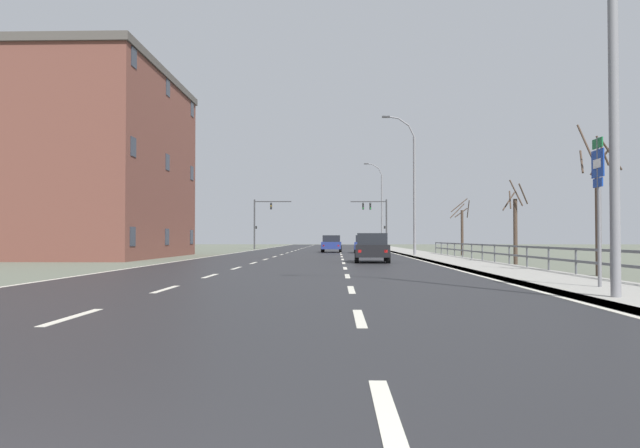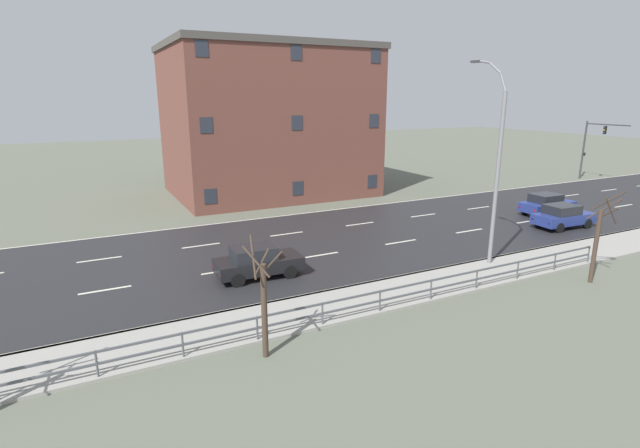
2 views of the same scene
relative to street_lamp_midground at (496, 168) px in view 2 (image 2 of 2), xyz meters
The scene contains 11 objects.
ground_plane 11.09m from the street_lamp_midground, 138.92° to the left, with size 160.00×160.00×0.12m.
road_asphalt_strip 20.54m from the street_lamp_midground, 111.93° to the left, with size 14.00×120.00×0.03m.
guardrail 15.48m from the street_lamp_midground, 80.69° to the right, with size 0.07×38.63×1.00m.
street_lamp_midground is the anchor object (origin of this frame).
traffic_signal_left 32.37m from the street_lamp_midground, 116.74° to the left, with size 4.54×0.36×5.97m.
car_far_right 13.93m from the street_lamp_midground, 116.51° to the left, with size 1.90×4.13×1.57m.
car_distant 12.52m from the street_lamp_midground, 107.66° to the right, with size 1.95×4.16×1.57m.
car_near_right 11.01m from the street_lamp_midground, 107.00° to the left, with size 2.00×4.19×1.57m.
brick_building 23.49m from the street_lamp_midground, behind, with size 12.82×16.63×12.63m.
bare_tree_mid 14.25m from the street_lamp_midground, 75.80° to the right, with size 1.24×1.31×4.20m.
bare_tree_far 5.61m from the street_lamp_midground, 31.70° to the left, with size 1.46×1.44×4.40m.
Camera 2 is at (24.46, 23.19, 8.41)m, focal length 26.86 mm.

